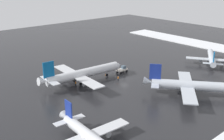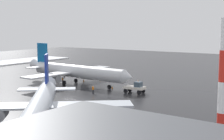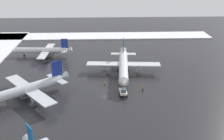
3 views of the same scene
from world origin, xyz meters
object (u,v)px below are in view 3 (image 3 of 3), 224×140
object	(u,v)px
airplane_parked_portside	(43,50)
traffic_cone_mid_line	(126,85)
ground_crew_beside_wing	(120,68)
traffic_cone_near_nose	(148,73)
traffic_cone_wingtip_side	(136,71)
airplane_foreground_jet	(123,65)
ground_crew_by_nose_gear	(105,83)
pushback_tug	(123,91)
ground_crew_mid_apron	(143,88)
airplane_parked_starboard	(23,90)

from	to	relation	value
airplane_parked_portside	traffic_cone_mid_line	distance (m)	46.35
ground_crew_beside_wing	traffic_cone_mid_line	size ratio (longest dim) A/B	3.11
traffic_cone_near_nose	ground_crew_beside_wing	bearing A→B (deg)	-113.50
traffic_cone_mid_line	traffic_cone_wingtip_side	size ratio (longest dim) A/B	1.00
traffic_cone_mid_line	airplane_foreground_jet	bearing A→B (deg)	-178.87
airplane_parked_portside	traffic_cone_mid_line	xyz separation A→B (m)	(31.87, 33.58, -2.28)
traffic_cone_mid_line	traffic_cone_wingtip_side	bearing A→B (deg)	159.06
traffic_cone_mid_line	traffic_cone_wingtip_side	world-z (taller)	same
ground_crew_beside_wing	traffic_cone_near_nose	world-z (taller)	ground_crew_beside_wing
airplane_foreground_jet	traffic_cone_wingtip_side	world-z (taller)	airplane_foreground_jet
airplane_parked_portside	traffic_cone_mid_line	size ratio (longest dim) A/B	47.42
airplane_parked_portside	ground_crew_by_nose_gear	distance (m)	41.32
airplane_parked_portside	pushback_tug	bearing A→B (deg)	132.07
pushback_tug	traffic_cone_mid_line	xyz separation A→B (m)	(-7.08, 1.63, -1.01)
pushback_tug	airplane_foreground_jet	bearing A→B (deg)	172.40
ground_crew_mid_apron	traffic_cone_wingtip_side	world-z (taller)	ground_crew_mid_apron
ground_crew_beside_wing	traffic_cone_mid_line	world-z (taller)	ground_crew_beside_wing
airplane_foreground_jet	pushback_tug	bearing A→B (deg)	-0.41
airplane_foreground_jet	pushback_tug	world-z (taller)	airplane_foreground_jet
ground_crew_beside_wing	airplane_foreground_jet	bearing A→B (deg)	-63.02
traffic_cone_near_nose	traffic_cone_mid_line	distance (m)	13.12
airplane_foreground_jet	ground_crew_mid_apron	distance (m)	15.70
airplane_foreground_jet	pushback_tug	size ratio (longest dim) A/B	7.04
ground_crew_by_nose_gear	traffic_cone_wingtip_side	distance (m)	16.73
ground_crew_by_nose_gear	ground_crew_beside_wing	size ratio (longest dim) A/B	1.00
airplane_foreground_jet	traffic_cone_near_nose	distance (m)	9.48
traffic_cone_near_nose	traffic_cone_wingtip_side	distance (m)	4.72
traffic_cone_near_nose	traffic_cone_mid_line	size ratio (longest dim) A/B	1.00
traffic_cone_near_nose	traffic_cone_wingtip_side	size ratio (longest dim) A/B	1.00
airplane_parked_portside	ground_crew_mid_apron	bearing A→B (deg)	139.79
airplane_foreground_jet	ground_crew_by_nose_gear	xyz separation A→B (m)	(10.51, -6.93, -2.28)
ground_crew_mid_apron	ground_crew_by_nose_gear	distance (m)	12.80
ground_crew_beside_wing	traffic_cone_near_nose	xyz separation A→B (m)	(4.32, 9.93, -0.70)
ground_crew_mid_apron	traffic_cone_wingtip_side	bearing A→B (deg)	-152.59
airplane_parked_portside	airplane_parked_starboard	distance (m)	40.90
pushback_tug	traffic_cone_mid_line	distance (m)	7.34
airplane_parked_portside	traffic_cone_near_nose	size ratio (longest dim) A/B	47.42
ground_crew_mid_apron	ground_crew_beside_wing	distance (m)	19.10
pushback_tug	traffic_cone_wingtip_side	size ratio (longest dim) A/B	8.56
pushback_tug	ground_crew_mid_apron	xyz separation A→B (m)	(-3.10, 6.61, -0.31)
airplane_parked_starboard	traffic_cone_near_nose	bearing A→B (deg)	165.70
airplane_parked_portside	traffic_cone_mid_line	world-z (taller)	airplane_parked_portside
pushback_tug	ground_crew_by_nose_gear	xyz separation A→B (m)	(-7.23, -5.51, -0.31)
airplane_foreground_jet	traffic_cone_near_nose	xyz separation A→B (m)	(0.88, 8.96, -2.98)
traffic_cone_wingtip_side	traffic_cone_near_nose	bearing A→B (deg)	61.42
airplane_parked_starboard	pushback_tug	size ratio (longest dim) A/B	5.67
ground_crew_mid_apron	ground_crew_beside_wing	bearing A→B (deg)	-135.10
airplane_foreground_jet	airplane_parked_starboard	distance (m)	37.05
ground_crew_by_nose_gear	traffic_cone_mid_line	world-z (taller)	ground_crew_by_nose_gear
pushback_tug	traffic_cone_mid_line	bearing A→B (deg)	164.00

